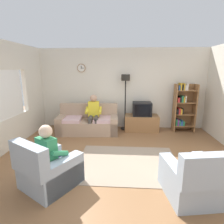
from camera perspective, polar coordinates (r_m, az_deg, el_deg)
ground_plane at (r=4.13m, az=2.32°, el=-15.74°), size 12.00×12.00×0.00m
back_wall_assembly at (r=6.31m, az=3.10°, el=7.30°), size 6.20×0.17×2.70m
couch at (r=5.93m, az=-7.54°, el=-3.43°), size 1.95×1.00×0.90m
tv_stand at (r=6.15m, az=9.21°, el=-3.38°), size 1.10×0.56×0.52m
tv at (r=6.01m, az=9.40°, el=0.96°), size 0.60×0.49×0.44m
bookshelf at (r=6.35m, az=21.41°, el=1.59°), size 0.68×0.36×1.59m
floor_lamp at (r=5.99m, az=4.27°, el=7.92°), size 0.28×0.28×1.85m
armchair_near_window at (r=3.48m, az=-19.31°, el=-17.09°), size 1.14×1.17×0.90m
armchair_near_bookshelf at (r=3.32m, az=24.13°, el=-19.11°), size 0.93×1.00×0.90m
area_rug at (r=4.14m, az=4.92°, el=-15.69°), size 2.20×1.70×0.01m
person_on_couch at (r=5.69m, az=-5.85°, el=-0.08°), size 0.53×0.55×1.24m
person_in_left_armchair at (r=3.38m, az=-18.48°, el=-11.93°), size 0.61×0.63×1.12m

